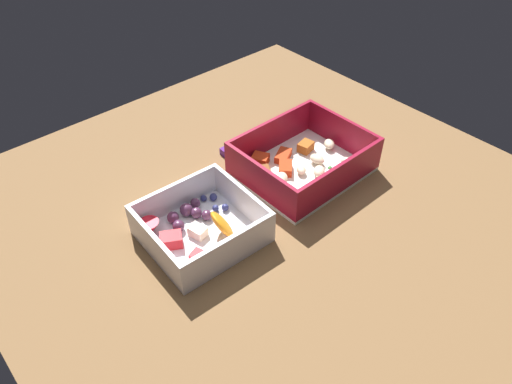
# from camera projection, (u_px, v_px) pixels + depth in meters

# --- Properties ---
(table_surface) EXTENTS (0.80, 0.80, 0.02)m
(table_surface) POSITION_uv_depth(u_px,v_px,m) (267.00, 207.00, 0.75)
(table_surface) COLOR brown
(table_surface) RESTS_ON ground
(pasta_container) EXTENTS (0.20, 0.16, 0.06)m
(pasta_container) POSITION_uv_depth(u_px,v_px,m) (302.00, 163.00, 0.79)
(pasta_container) COLOR white
(pasta_container) RESTS_ON table_surface
(fruit_bowl) EXTENTS (0.16, 0.15, 0.05)m
(fruit_bowl) POSITION_uv_depth(u_px,v_px,m) (199.00, 227.00, 0.68)
(fruit_bowl) COLOR white
(fruit_bowl) RESTS_ON table_surface
(candy_bar) EXTENTS (0.07, 0.03, 0.01)m
(candy_bar) POSITION_uv_depth(u_px,v_px,m) (240.00, 147.00, 0.84)
(candy_bar) COLOR #51197A
(candy_bar) RESTS_ON table_surface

